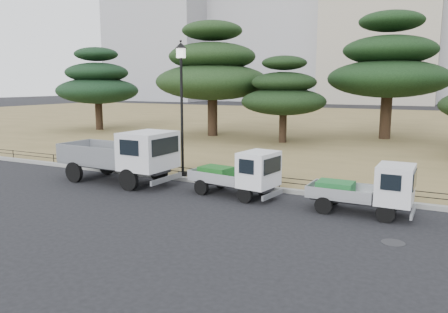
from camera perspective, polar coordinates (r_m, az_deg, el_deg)
The scene contains 14 objects.
ground at distance 15.31m, azimuth -3.37°, elevation -5.91°, with size 220.00×220.00×0.00m, color black.
lawn at distance 44.18m, azimuth 16.90°, elevation 3.91°, with size 120.00×56.00×0.15m, color olive.
curb at distance 17.52m, azimuth 0.88°, elevation -3.65°, with size 120.00×0.25×0.16m, color gray.
truck_large at distance 18.38m, azimuth -13.07°, elevation 0.35°, with size 5.11×2.24×2.19m.
truck_kei_front at distance 15.80m, azimuth 2.05°, elevation -2.23°, with size 3.42×1.84×1.72m.
truck_kei_rear at distance 14.37m, azimuth 18.32°, elevation -4.04°, with size 3.17×1.42×1.64m.
street_lamp at distance 18.51m, azimuth -5.58°, elevation 9.03°, with size 0.50×0.50×5.59m.
pipe_fence at distance 17.57m, azimuth 1.10°, elevation -2.41°, with size 38.00×0.04×0.40m.
tarp_pile at distance 22.22m, azimuth -15.80°, elevation -0.07°, with size 1.60×1.39×0.90m.
manhole at distance 12.30m, azimuth 21.22°, elevation -10.45°, with size 0.60×0.60×0.01m, color #2D2D30.
pine_west_far at distance 39.05m, azimuth -16.19°, elevation 9.26°, with size 6.86×6.86×6.93m.
pine_west_near at distance 33.07m, azimuth -1.53°, elevation 11.17°, with size 8.46×8.46×8.46m.
pine_center_left at distance 29.45m, azimuth 7.79°, elevation 8.24°, with size 5.63×5.63×5.73m.
pine_center_right at distance 33.28m, azimuth 20.71°, elevation 11.01°, with size 8.36×8.36×8.86m.
Camera 1 is at (7.40, -12.77, 4.07)m, focal length 35.00 mm.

